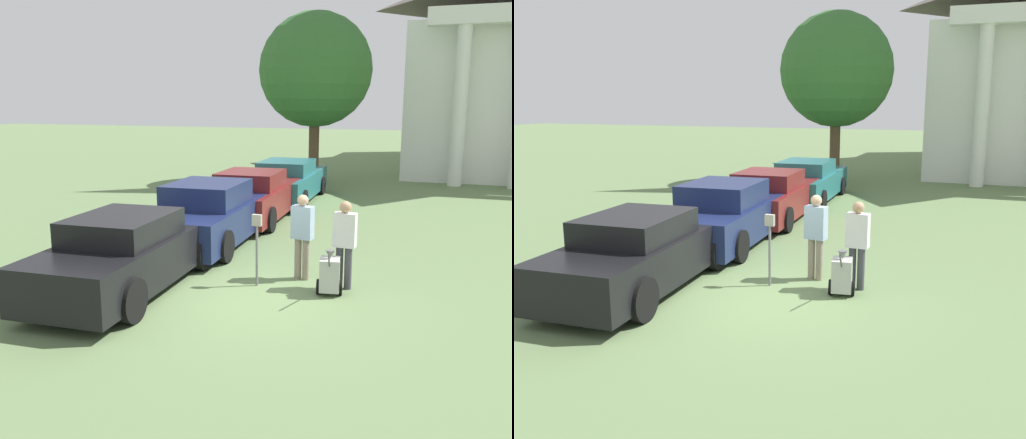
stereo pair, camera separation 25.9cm
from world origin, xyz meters
The scene contains 10 objects.
ground_plane centered at (0.00, 0.00, 0.00)m, with size 120.00×120.00×0.00m, color #607A4C.
parked_car_black centered at (-2.22, -0.26, 0.70)m, with size 2.15×4.97×1.47m.
parked_car_navy centered at (-2.22, 3.44, 0.73)m, with size 2.26×4.99×1.57m.
parked_car_maroon centered at (-2.22, 6.46, 0.70)m, with size 2.26×4.72×1.48m.
parked_car_teal centered at (-2.22, 10.07, 0.68)m, with size 2.25×5.38×1.44m.
parking_meter centered at (-0.02, 0.76, 0.97)m, with size 0.18×0.09×1.40m.
person_worker centered at (0.68, 1.46, 0.98)m, with size 0.45×0.28×1.71m.
person_supervisor centered at (1.58, 1.16, 0.96)m, with size 0.43×0.24×1.69m.
equipment_cart centered at (1.41, 0.73, 0.39)m, with size 0.51×1.00×1.00m.
shade_tree centered at (-2.48, 14.78, 4.73)m, with size 4.74×4.74×7.12m.
Camera 1 is at (3.55, -9.14, 3.53)m, focal length 40.00 mm.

